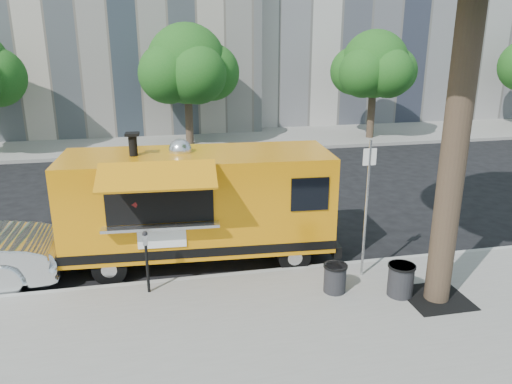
# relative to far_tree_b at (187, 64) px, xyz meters

# --- Properties ---
(ground) EXTENTS (120.00, 120.00, 0.00)m
(ground) POSITION_rel_far_tree_b_xyz_m (1.00, -12.70, -3.83)
(ground) COLOR black
(ground) RESTS_ON ground
(sidewalk) EXTENTS (60.00, 6.00, 0.15)m
(sidewalk) POSITION_rel_far_tree_b_xyz_m (1.00, -16.70, -3.76)
(sidewalk) COLOR gray
(sidewalk) RESTS_ON ground
(curb) EXTENTS (60.00, 0.14, 0.16)m
(curb) POSITION_rel_far_tree_b_xyz_m (1.00, -13.63, -3.76)
(curb) COLOR #999993
(curb) RESTS_ON ground
(far_sidewalk) EXTENTS (60.00, 5.00, 0.15)m
(far_sidewalk) POSITION_rel_far_tree_b_xyz_m (1.00, 0.80, -3.76)
(far_sidewalk) COLOR gray
(far_sidewalk) RESTS_ON ground
(tree_well) EXTENTS (1.20, 1.20, 0.02)m
(tree_well) POSITION_rel_far_tree_b_xyz_m (3.60, -15.50, -3.68)
(tree_well) COLOR black
(tree_well) RESTS_ON sidewalk
(far_tree_b) EXTENTS (3.60, 3.60, 5.50)m
(far_tree_b) POSITION_rel_far_tree_b_xyz_m (0.00, 0.00, 0.00)
(far_tree_b) COLOR #33261C
(far_tree_b) RESTS_ON far_sidewalk
(far_tree_c) EXTENTS (3.24, 3.24, 5.21)m
(far_tree_c) POSITION_rel_far_tree_b_xyz_m (9.00, -0.30, -0.12)
(far_tree_c) COLOR #33261C
(far_tree_c) RESTS_ON far_sidewalk
(sign_post) EXTENTS (0.28, 0.06, 3.00)m
(sign_post) POSITION_rel_far_tree_b_xyz_m (2.55, -14.25, -1.98)
(sign_post) COLOR silver
(sign_post) RESTS_ON sidewalk
(parking_meter) EXTENTS (0.11, 0.11, 1.33)m
(parking_meter) POSITION_rel_far_tree_b_xyz_m (-2.00, -14.05, -2.85)
(parking_meter) COLOR black
(parking_meter) RESTS_ON sidewalk
(food_truck) EXTENTS (6.43, 3.10, 3.11)m
(food_truck) POSITION_rel_far_tree_b_xyz_m (-0.81, -12.53, -2.37)
(food_truck) COLOR orange
(food_truck) RESTS_ON ground
(trash_bin_left) EXTENTS (0.55, 0.55, 0.66)m
(trash_bin_left) POSITION_rel_far_tree_b_xyz_m (2.95, -15.22, -3.33)
(trash_bin_left) COLOR black
(trash_bin_left) RESTS_ON sidewalk
(trash_bin_right) EXTENTS (0.49, 0.49, 0.59)m
(trash_bin_right) POSITION_rel_far_tree_b_xyz_m (1.72, -14.81, -3.37)
(trash_bin_right) COLOR black
(trash_bin_right) RESTS_ON sidewalk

